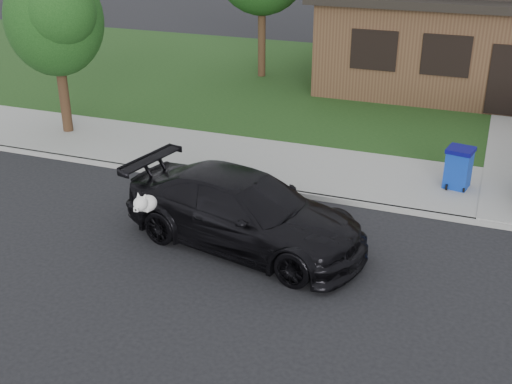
% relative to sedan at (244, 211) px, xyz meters
% --- Properties ---
extents(ground, '(120.00, 120.00, 0.00)m').
position_rel_sedan_xyz_m(ground, '(0.43, -1.03, -0.71)').
color(ground, black).
rests_on(ground, ground).
extents(sidewalk, '(60.00, 3.00, 0.12)m').
position_rel_sedan_xyz_m(sidewalk, '(0.43, 3.97, -0.65)').
color(sidewalk, gray).
rests_on(sidewalk, ground).
extents(curb, '(60.00, 0.12, 0.12)m').
position_rel_sedan_xyz_m(curb, '(0.43, 2.47, -0.65)').
color(curb, gray).
rests_on(curb, ground).
extents(lawn, '(60.00, 13.00, 0.13)m').
position_rel_sedan_xyz_m(lawn, '(0.43, 11.97, -0.64)').
color(lawn, '#193814').
rests_on(lawn, ground).
extents(sedan, '(5.17, 2.88, 1.42)m').
position_rel_sedan_xyz_m(sedan, '(0.00, 0.00, 0.00)').
color(sedan, black).
rests_on(sedan, ground).
extents(recycling_bin, '(0.66, 0.66, 0.94)m').
position_rel_sedan_xyz_m(recycling_bin, '(3.64, 4.02, -0.11)').
color(recycling_bin, '#0E339E').
rests_on(recycling_bin, sidewalk).
extents(tree_2, '(2.73, 2.60, 4.59)m').
position_rel_sedan_xyz_m(tree_2, '(-6.96, 4.08, 2.56)').
color(tree_2, '#332114').
rests_on(tree_2, ground).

